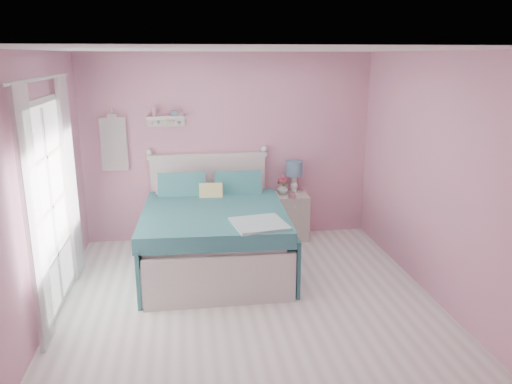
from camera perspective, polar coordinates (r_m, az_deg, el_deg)
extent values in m
plane|color=silver|center=(5.32, -0.62, -13.29)|extent=(4.50, 4.50, 0.00)
plane|color=pink|center=(7.02, -3.13, 5.07)|extent=(4.00, 0.00, 4.00)
plane|color=pink|center=(2.76, 5.73, -11.69)|extent=(4.00, 0.00, 4.00)
plane|color=pink|center=(4.99, -24.07, -0.53)|extent=(0.00, 4.50, 4.50)
plane|color=pink|center=(5.47, 20.61, 1.12)|extent=(0.00, 4.50, 4.50)
plane|color=white|center=(4.67, -0.71, 15.95)|extent=(4.50, 4.50, 0.00)
cube|color=silver|center=(6.24, -4.81, -6.59)|extent=(1.64, 2.12, 0.45)
cube|color=silver|center=(6.13, -4.87, -3.95)|extent=(1.58, 2.06, 0.16)
cube|color=silver|center=(7.10, -5.41, -0.76)|extent=(1.60, 0.07, 1.18)
cube|color=silver|center=(6.96, -5.54, 4.14)|extent=(1.66, 0.09, 0.06)
cube|color=silver|center=(5.28, -4.09, -10.16)|extent=(1.60, 0.06, 0.56)
cube|color=teal|center=(5.94, -4.81, -2.88)|extent=(1.75, 1.87, 0.18)
cube|color=pink|center=(6.73, -8.44, 0.18)|extent=(0.69, 0.31, 0.43)
cube|color=pink|center=(6.76, -2.19, 0.42)|extent=(0.69, 0.31, 0.43)
cube|color=#CCBC59|center=(6.47, -5.17, -0.34)|extent=(0.31, 0.23, 0.31)
cube|color=beige|center=(7.16, 4.02, -2.79)|extent=(0.45, 0.42, 0.65)
cube|color=silver|center=(6.91, 4.40, -1.75)|extent=(0.39, 0.02, 0.16)
sphere|color=white|center=(6.89, 4.44, -1.81)|extent=(0.03, 0.03, 0.03)
cylinder|color=white|center=(7.13, 4.35, -0.04)|extent=(0.15, 0.15, 0.02)
cylinder|color=white|center=(7.10, 4.37, 0.95)|extent=(0.07, 0.07, 0.25)
cylinder|color=#5F819E|center=(7.04, 4.41, 2.70)|extent=(0.23, 0.23, 0.21)
imported|color=silver|center=(7.04, 3.06, 0.41)|extent=(0.21, 0.21, 0.17)
imported|color=#C78593|center=(6.89, 4.15, -0.34)|extent=(0.10, 0.10, 0.08)
sphere|color=#C64362|center=(7.00, 3.08, 1.65)|extent=(0.06, 0.06, 0.06)
sphere|color=#C64362|center=(7.04, 3.36, 1.38)|extent=(0.06, 0.06, 0.06)
sphere|color=#C64362|center=(7.01, 2.74, 1.42)|extent=(0.06, 0.06, 0.06)
sphere|color=#C64362|center=(6.99, 3.28, 1.12)|extent=(0.06, 0.06, 0.06)
sphere|color=#C64362|center=(6.99, 2.86, 1.20)|extent=(0.06, 0.06, 0.06)
cube|color=silver|center=(6.85, -10.29, 8.40)|extent=(0.50, 0.14, 0.04)
cube|color=silver|center=(6.92, -10.25, 7.88)|extent=(0.50, 0.03, 0.12)
cylinder|color=#D18C99|center=(6.85, -11.59, 8.92)|extent=(0.06, 0.06, 0.10)
cube|color=#5F819E|center=(6.84, -9.30, 8.86)|extent=(0.08, 0.06, 0.07)
cube|color=white|center=(6.97, -15.94, 5.26)|extent=(0.34, 0.03, 0.72)
cube|color=silver|center=(5.22, -23.60, 9.48)|extent=(0.04, 1.32, 0.06)
cube|color=silver|center=(5.79, -21.35, -11.62)|extent=(0.04, 1.32, 0.06)
cube|color=silver|center=(4.84, -24.10, -4.10)|extent=(0.04, 0.06, 2.10)
cube|color=silver|center=(6.01, -21.01, -0.16)|extent=(0.04, 0.06, 2.10)
cube|color=white|center=(5.41, -22.42, -1.61)|extent=(0.02, 1.20, 2.04)
cube|color=white|center=(4.68, -24.05, -3.05)|extent=(0.04, 0.40, 2.32)
cube|color=white|center=(6.07, -20.44, 1.33)|extent=(0.04, 0.40, 2.32)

